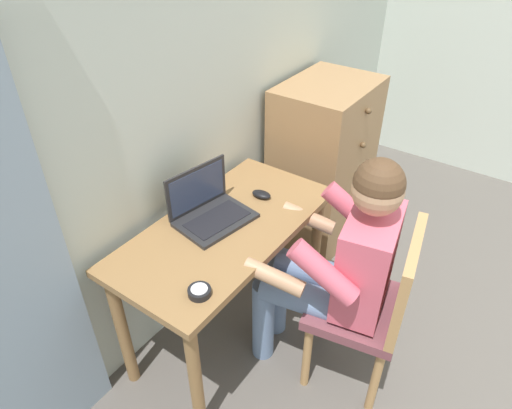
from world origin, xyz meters
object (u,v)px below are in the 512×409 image
desk (227,246)px  computer_mouse (261,194)px  chair (373,303)px  person_seated (337,260)px  laptop (209,209)px  dresser (322,164)px  desk_clock (199,292)px

desk → computer_mouse: size_ratio=11.23×
chair → computer_mouse: (0.11, 0.68, 0.25)m
computer_mouse → chair: bearing=-103.7°
chair → person_seated: person_seated is taller
desk → laptop: laptop is taller
desk → computer_mouse: computer_mouse is taller
desk → dresser: dresser is taller
chair → laptop: size_ratio=2.37×
chair → desk_clock: chair is taller
laptop → desk_clock: 0.49m
dresser → chair: 1.16m
dresser → desk: bearing=-177.2°
person_seated → desk_clock: (-0.53, 0.32, 0.07)m
chair → desk_clock: bearing=138.3°
computer_mouse → desk_clock: bearing=-169.4°
desk → dresser: (1.06, 0.05, -0.08)m
chair → laptop: 0.85m
chair → person_seated: size_ratio=0.74×
chair → computer_mouse: bearing=80.6°
desk → desk_clock: size_ratio=12.48×
laptop → computer_mouse: 0.30m
desk → dresser: bearing=2.8°
computer_mouse → laptop: bearing=155.9°
dresser → laptop: (-1.06, 0.05, 0.25)m
laptop → computer_mouse: bearing=-19.8°
laptop → computer_mouse: size_ratio=3.78×
laptop → desk_clock: (-0.40, -0.28, -0.04)m
computer_mouse → desk_clock: 0.70m
person_seated → laptop: size_ratio=3.21×
computer_mouse → desk_clock: size_ratio=1.11×
dresser → desk_clock: size_ratio=11.98×
chair → dresser: bearing=39.6°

